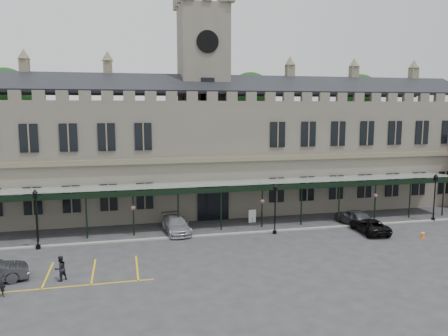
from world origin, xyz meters
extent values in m
plane|color=#2D2D30|center=(0.00, 0.00, 0.00)|extent=(140.00, 140.00, 0.00)
cube|color=#5B564C|center=(0.00, 16.00, 6.00)|extent=(60.00, 10.00, 12.00)
cube|color=brown|center=(0.00, 10.82, 6.20)|extent=(60.00, 0.35, 0.50)
cube|color=black|center=(0.00, 13.50, 13.80)|extent=(60.00, 4.77, 2.20)
cube|color=black|center=(0.00, 18.50, 13.80)|extent=(60.00, 4.77, 2.20)
cube|color=black|center=(0.00, 10.90, 1.90)|extent=(3.20, 0.18, 3.80)
cube|color=#5B564C|center=(0.00, 16.00, 11.00)|extent=(5.00, 5.00, 22.00)
cylinder|color=silver|center=(0.00, 13.44, 18.00)|extent=(2.20, 0.12, 2.20)
cylinder|color=black|center=(0.00, 13.37, 18.00)|extent=(2.30, 0.04, 2.30)
cube|color=black|center=(0.00, 13.44, 13.00)|extent=(1.40, 0.12, 2.80)
cube|color=#8C9E93|center=(0.00, 9.00, 4.10)|extent=(50.00, 4.00, 0.40)
cube|color=black|center=(0.00, 7.00, 3.85)|extent=(50.00, 0.18, 0.50)
cube|color=gray|center=(0.00, 5.50, 0.06)|extent=(60.00, 0.40, 0.12)
cylinder|color=#332314|center=(-22.00, 25.00, 6.00)|extent=(0.70, 0.70, 12.00)
sphere|color=black|center=(-22.00, 25.00, 13.00)|extent=(6.00, 6.00, 6.00)
cylinder|color=#332314|center=(8.00, 25.00, 6.00)|extent=(0.70, 0.70, 12.00)
sphere|color=black|center=(8.00, 25.00, 13.00)|extent=(6.00, 6.00, 6.00)
cylinder|color=#332314|center=(24.00, 25.00, 6.00)|extent=(0.70, 0.70, 12.00)
sphere|color=black|center=(24.00, 25.00, 13.00)|extent=(6.00, 6.00, 6.00)
cylinder|color=black|center=(-15.66, 5.09, 0.16)|extent=(0.38, 0.38, 0.32)
cylinder|color=black|center=(-15.66, 5.09, 2.12)|extent=(0.13, 0.13, 4.23)
cube|color=black|center=(-15.66, 5.09, 4.39)|extent=(0.30, 0.30, 0.42)
cone|color=black|center=(-15.66, 5.09, 4.76)|extent=(0.47, 0.47, 0.32)
cylinder|color=black|center=(4.45, 4.84, 0.15)|extent=(0.36, 0.36, 0.30)
cylinder|color=black|center=(4.45, 4.84, 1.99)|extent=(0.12, 0.12, 3.98)
cube|color=black|center=(4.45, 4.84, 4.13)|extent=(0.28, 0.28, 0.40)
cone|color=black|center=(4.45, 4.84, 4.47)|extent=(0.44, 0.44, 0.30)
cylinder|color=black|center=(21.54, 5.48, 0.16)|extent=(0.37, 0.37, 0.31)
cylinder|color=black|center=(21.54, 5.48, 2.08)|extent=(0.12, 0.12, 4.16)
cube|color=black|center=(21.54, 5.48, 4.32)|extent=(0.29, 0.29, 0.42)
cone|color=black|center=(21.54, 5.48, 4.68)|extent=(0.46, 0.46, 0.31)
cube|color=#EB4B07|center=(16.71, 0.73, 0.02)|extent=(0.35, 0.35, 0.04)
cone|color=#EB4B07|center=(16.71, 0.73, 0.32)|extent=(0.41, 0.41, 0.65)
cylinder|color=silver|center=(16.71, 0.73, 0.41)|extent=(0.27, 0.27, 0.09)
cylinder|color=black|center=(3.58, 9.04, 0.27)|extent=(0.06, 0.06, 0.54)
cube|color=silver|center=(3.58, 9.04, 0.64)|extent=(0.75, 0.12, 1.29)
cylinder|color=black|center=(-3.26, 9.73, 0.42)|extent=(0.15, 0.15, 0.84)
cylinder|color=black|center=(4.69, 9.42, 0.47)|extent=(0.17, 0.17, 0.94)
imported|color=#A1A4A9|center=(-4.21, 7.24, 0.73)|extent=(2.58, 5.25, 1.47)
imported|color=black|center=(13.00, 3.22, 0.65)|extent=(2.38, 4.76, 1.29)
imported|color=#303236|center=(13.00, 5.97, 0.79)|extent=(2.26, 4.79, 1.58)
imported|color=black|center=(-16.18, -4.11, 0.90)|extent=(0.78, 0.69, 1.80)
imported|color=black|center=(-12.98, -2.25, 0.84)|extent=(1.04, 1.02, 1.69)
camera|label=1|loc=(-8.69, -31.49, 11.33)|focal=35.00mm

